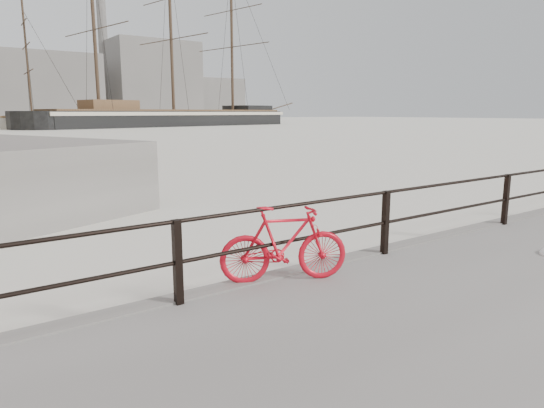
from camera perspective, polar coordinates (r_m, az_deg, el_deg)
ground at (r=8.07m, az=12.12°, el=-7.85°), size 400.00×400.00×0.00m
guardrail at (r=7.75m, az=13.18°, el=-2.15°), size 28.00×0.10×1.00m
bicycle at (r=6.31m, az=1.44°, el=-4.73°), size 1.64×0.91×1.01m
barque_black at (r=93.71m, az=-11.42°, el=8.98°), size 67.40×32.63×36.24m
industrial_west at (r=147.50m, az=-26.14°, el=12.19°), size 32.00×18.00×18.00m
industrial_mid at (r=162.19m, az=-13.94°, el=13.78°), size 26.00×20.00×24.00m
industrial_east at (r=176.31m, az=-7.39°, el=12.11°), size 20.00×16.00×14.00m
smokestack at (r=163.44m, az=-19.22°, el=17.01°), size 2.80×2.80×44.00m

